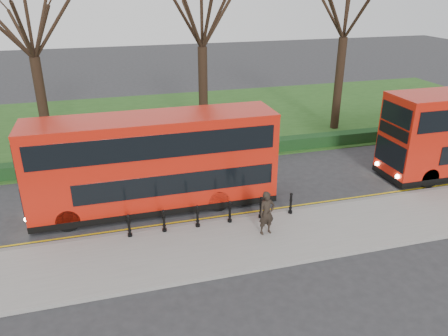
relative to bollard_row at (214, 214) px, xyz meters
name	(u,v)px	position (x,y,z in m)	size (l,w,h in m)	color
ground	(212,212)	(0.24, 1.35, -0.65)	(120.00, 120.00, 0.00)	#28282B
pavement	(230,244)	(0.24, -1.65, -0.57)	(60.00, 4.00, 0.15)	gray
kerb	(217,221)	(0.24, 0.35, -0.57)	(60.00, 0.25, 0.16)	slate
grass_verge	(164,122)	(0.24, 16.35, -0.62)	(60.00, 18.00, 0.06)	#224818
hedge	(184,154)	(0.24, 8.15, -0.25)	(60.00, 0.90, 0.80)	black
yellow_line_outer	(215,219)	(0.24, 0.65, -0.64)	(60.00, 0.10, 0.01)	yellow
yellow_line_inner	(214,217)	(0.24, 0.85, -0.64)	(60.00, 0.10, 0.01)	yellow
tree_left	(28,21)	(-7.76, 11.35, 7.43)	(7.11, 7.11, 11.12)	black
tree_mid	(202,13)	(2.24, 11.35, 7.69)	(7.35, 7.35, 11.48)	black
tree_right	(347,4)	(12.24, 11.35, 8.06)	(7.67, 7.67, 11.98)	black
bollard_row	(214,214)	(0.00, 0.00, 0.00)	(7.54, 0.15, 1.00)	black
bus_lead	(154,163)	(-2.19, 2.60, 1.65)	(11.46, 2.63, 4.56)	red
pedestrian	(267,213)	(1.98, -1.33, 0.47)	(0.71, 0.47, 1.95)	black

